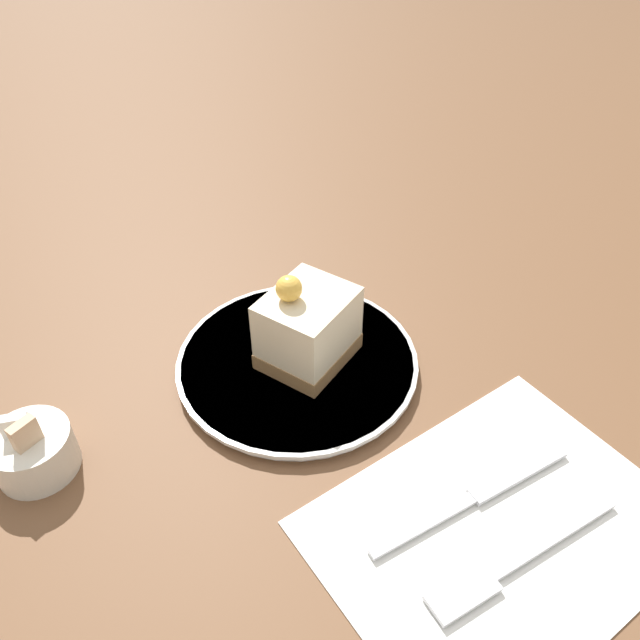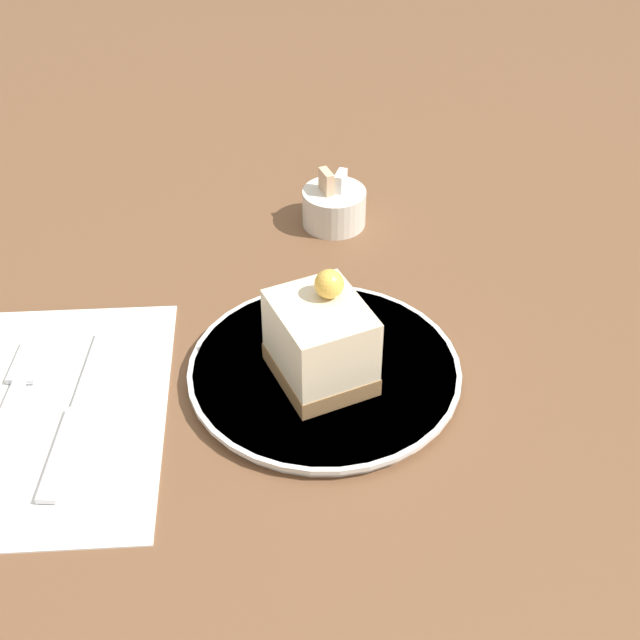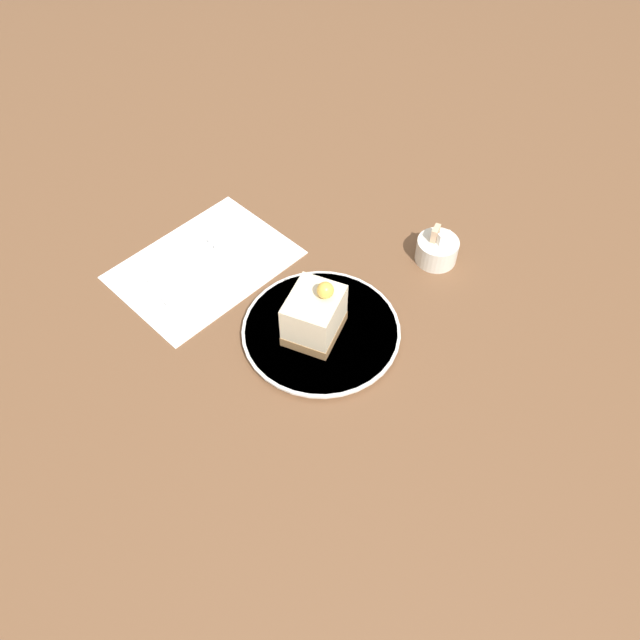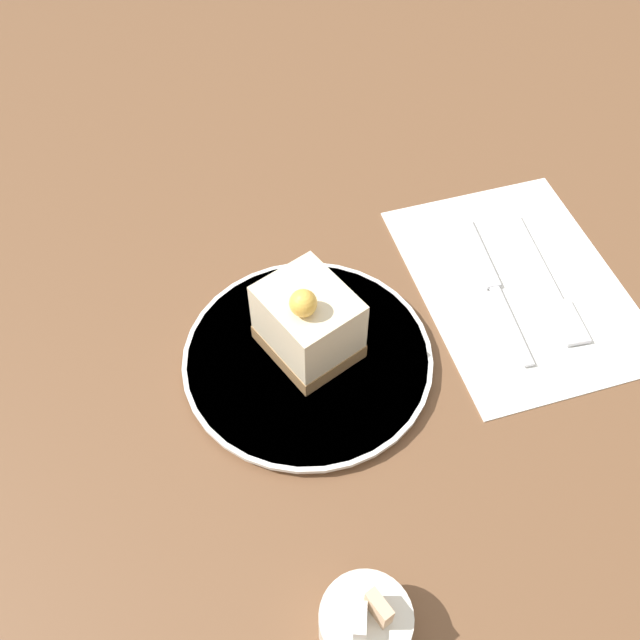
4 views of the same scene
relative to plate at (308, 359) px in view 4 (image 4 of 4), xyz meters
The scene contains 7 objects.
ground_plane 0.02m from the plate, 60.58° to the left, with size 4.00×4.00×0.00m, color brown.
plate is the anchor object (origin of this frame).
cake_slice 0.04m from the plate, 112.92° to the right, with size 0.09×0.09×0.09m.
napkin 0.21m from the plate, behind, with size 0.19×0.26×0.00m.
fork 0.24m from the plate, behind, with size 0.04×0.16×0.00m.
knife 0.19m from the plate, 168.83° to the right, with size 0.03×0.18×0.00m.
sugar_bowl 0.22m from the plate, 81.66° to the left, with size 0.06×0.06×0.06m.
Camera 4 is at (0.09, 0.31, 0.51)m, focal length 40.00 mm.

